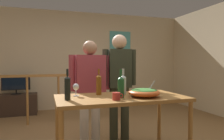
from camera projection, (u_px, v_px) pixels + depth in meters
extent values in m
cube|color=beige|center=(74.00, 60.00, 5.56)|extent=(6.09, 0.10, 2.52)
cube|color=#56B2B1|center=(120.00, 40.00, 5.87)|extent=(0.60, 0.03, 0.48)
cylinder|color=#9E6B33|center=(27.00, 101.00, 4.06)|extent=(0.04, 0.04, 0.92)
cylinder|color=#9E6B33|center=(59.00, 100.00, 4.23)|extent=(0.04, 0.04, 0.92)
cylinder|color=#9E6B33|center=(87.00, 98.00, 4.41)|extent=(0.04, 0.04, 0.92)
cylinder|color=#9E6B33|center=(114.00, 97.00, 4.58)|extent=(0.04, 0.04, 0.92)
cube|color=#9E6B33|center=(27.00, 76.00, 4.04)|extent=(3.57, 0.07, 0.05)
cube|color=#9E6B33|center=(114.00, 94.00, 4.58)|extent=(0.10, 0.10, 1.02)
cube|color=#38281E|center=(17.00, 104.00, 4.86)|extent=(0.90, 0.40, 0.48)
cube|color=black|center=(16.00, 94.00, 4.85)|extent=(0.20, 0.12, 0.02)
cylinder|color=black|center=(16.00, 92.00, 4.85)|extent=(0.03, 0.03, 0.08)
cube|color=black|center=(16.00, 83.00, 4.82)|extent=(0.60, 0.06, 0.33)
cube|color=black|center=(16.00, 83.00, 4.79)|extent=(0.56, 0.01, 0.30)
cube|color=#9E6B33|center=(121.00, 98.00, 2.52)|extent=(1.52, 0.78, 0.04)
cylinder|color=#9E6B33|center=(190.00, 134.00, 2.42)|extent=(0.05, 0.05, 0.76)
cylinder|color=#9E6B33|center=(57.00, 128.00, 2.66)|extent=(0.05, 0.05, 0.76)
cylinder|color=#9E6B33|center=(159.00, 119.00, 3.09)|extent=(0.05, 0.05, 0.76)
ellipsoid|color=#DB5B23|center=(144.00, 93.00, 2.48)|extent=(0.37, 0.37, 0.10)
ellipsoid|color=#38702D|center=(144.00, 90.00, 2.48)|extent=(0.30, 0.30, 0.04)
cylinder|color=silver|center=(150.00, 89.00, 2.50)|extent=(0.14, 0.01, 0.19)
cylinder|color=silver|center=(76.00, 96.00, 2.54)|extent=(0.07, 0.07, 0.01)
cylinder|color=silver|center=(76.00, 93.00, 2.53)|extent=(0.01, 0.01, 0.07)
ellipsoid|color=silver|center=(76.00, 87.00, 2.53)|extent=(0.07, 0.07, 0.08)
cylinder|color=silver|center=(123.00, 86.00, 2.66)|extent=(0.08, 0.08, 0.21)
cone|color=silver|center=(123.00, 76.00, 2.66)|extent=(0.08, 0.08, 0.03)
cylinder|color=silver|center=(123.00, 72.00, 2.66)|extent=(0.03, 0.03, 0.08)
cylinder|color=black|center=(67.00, 89.00, 2.27)|extent=(0.06, 0.06, 0.23)
cone|color=black|center=(67.00, 77.00, 2.26)|extent=(0.06, 0.06, 0.03)
cylinder|color=black|center=(67.00, 72.00, 2.26)|extent=(0.02, 0.02, 0.07)
cylinder|color=brown|center=(99.00, 86.00, 2.63)|extent=(0.07, 0.07, 0.23)
cone|color=brown|center=(99.00, 76.00, 2.63)|extent=(0.07, 0.07, 0.03)
cylinder|color=brown|center=(99.00, 72.00, 2.63)|extent=(0.03, 0.03, 0.07)
cylinder|color=#1E5628|center=(121.00, 88.00, 2.41)|extent=(0.08, 0.08, 0.21)
cone|color=#1E5628|center=(121.00, 78.00, 2.41)|extent=(0.08, 0.08, 0.03)
cylinder|color=#1E5628|center=(121.00, 73.00, 2.41)|extent=(0.03, 0.03, 0.08)
cylinder|color=#B7332D|center=(116.00, 96.00, 2.27)|extent=(0.09, 0.09, 0.08)
torus|color=#B7332D|center=(121.00, 96.00, 2.29)|extent=(0.05, 0.01, 0.05)
cylinder|color=beige|center=(96.00, 117.00, 3.18)|extent=(0.13, 0.13, 0.77)
cylinder|color=beige|center=(84.00, 118.00, 3.11)|extent=(0.13, 0.13, 0.77)
cube|color=#9E3842|center=(90.00, 74.00, 3.12)|extent=(0.45, 0.25, 0.54)
cylinder|color=#9E3842|center=(107.00, 72.00, 3.22)|extent=(0.09, 0.09, 0.52)
cylinder|color=#9E3842|center=(72.00, 73.00, 3.02)|extent=(0.09, 0.09, 0.52)
sphere|color=#A37556|center=(90.00, 48.00, 3.10)|extent=(0.21, 0.21, 0.21)
cylinder|color=#2D3323|center=(125.00, 113.00, 3.30)|extent=(0.13, 0.13, 0.82)
cylinder|color=#2D3323|center=(114.00, 114.00, 3.26)|extent=(0.13, 0.13, 0.82)
cube|color=#2D3323|center=(119.00, 68.00, 3.25)|extent=(0.36, 0.24, 0.58)
cylinder|color=#2D3323|center=(133.00, 67.00, 3.30)|extent=(0.09, 0.09, 0.55)
cylinder|color=#2D3323|center=(105.00, 68.00, 3.20)|extent=(0.09, 0.09, 0.55)
sphere|color=#D8A884|center=(119.00, 42.00, 3.24)|extent=(0.23, 0.23, 0.23)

